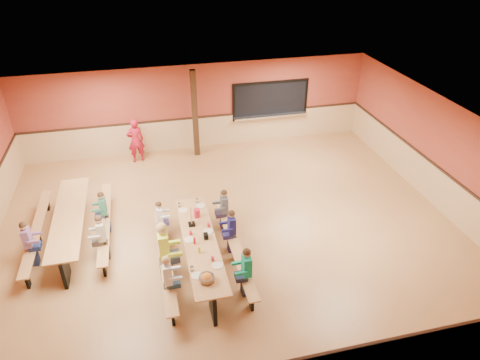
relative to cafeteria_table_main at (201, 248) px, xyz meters
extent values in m
plane|color=#9B683A|center=(0.94, 1.26, -0.53)|extent=(12.00, 12.00, 0.00)
cube|color=#993D2C|center=(0.94, 6.26, 0.97)|extent=(12.00, 0.04, 3.00)
cube|color=#993D2C|center=(0.94, -3.74, 0.97)|extent=(12.00, 0.04, 3.00)
cube|color=#993D2C|center=(6.94, 1.26, 0.97)|extent=(0.04, 10.00, 3.00)
cube|color=white|center=(0.94, 1.26, 2.47)|extent=(12.00, 10.00, 0.04)
cube|color=black|center=(3.54, 6.23, 1.02)|extent=(2.60, 0.06, 1.20)
cube|color=silver|center=(3.54, 6.14, 0.45)|extent=(2.70, 0.28, 0.06)
cube|color=black|center=(0.74, 5.66, 0.97)|extent=(0.18, 0.18, 3.00)
cube|color=#B98049|center=(0.00, 0.00, 0.19)|extent=(0.75, 3.60, 0.04)
cube|color=black|center=(0.00, -1.55, -0.18)|extent=(0.08, 0.60, 0.70)
cube|color=black|center=(0.00, 1.55, -0.18)|extent=(0.08, 0.60, 0.70)
cube|color=#B98049|center=(-0.83, 0.00, -0.09)|extent=(0.26, 3.60, 0.04)
cube|color=black|center=(-0.83, 0.00, -0.32)|extent=(0.06, 0.18, 0.41)
cube|color=#B98049|center=(0.83, 0.00, -0.09)|extent=(0.26, 3.60, 0.04)
cube|color=black|center=(0.83, 0.00, -0.32)|extent=(0.06, 0.18, 0.41)
cube|color=#B98049|center=(-3.04, 1.76, 0.19)|extent=(0.75, 3.60, 0.04)
cube|color=black|center=(-3.04, 0.21, -0.18)|extent=(0.08, 0.60, 0.70)
cube|color=black|center=(-3.04, 3.31, -0.18)|extent=(0.08, 0.60, 0.70)
cube|color=#B98049|center=(-3.86, 1.76, -0.09)|extent=(0.26, 3.60, 0.04)
cube|color=black|center=(-3.86, 1.76, -0.32)|extent=(0.06, 0.18, 0.41)
cube|color=#B98049|center=(-2.21, 1.76, -0.09)|extent=(0.26, 3.60, 0.04)
cube|color=black|center=(-2.21, 1.76, -0.32)|extent=(0.06, 0.18, 0.41)
imported|color=maroon|center=(-1.29, 5.64, 0.24)|extent=(0.63, 0.48, 1.54)
cylinder|color=red|center=(0.08, 0.95, 0.32)|extent=(0.16, 0.16, 0.22)
cube|color=black|center=(0.15, 0.07, 0.28)|extent=(0.10, 0.14, 0.13)
cylinder|color=yellow|center=(-0.07, -0.39, 0.30)|extent=(0.06, 0.06, 0.17)
cylinder|color=#B2140F|center=(-0.13, -0.06, 0.30)|extent=(0.06, 0.06, 0.17)
cube|color=black|center=(-0.10, 0.64, 0.24)|extent=(0.16, 0.16, 0.06)
cube|color=#B98049|center=(-0.10, 0.64, 0.52)|extent=(0.02, 0.09, 0.50)
camera|label=1|loc=(-0.88, -7.65, 6.49)|focal=32.00mm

